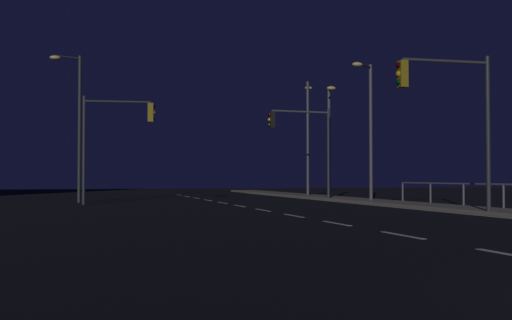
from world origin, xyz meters
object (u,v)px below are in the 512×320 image
at_px(traffic_light_mid_right, 450,101).
at_px(street_lamp_far_end, 368,118).
at_px(traffic_light_overhead_east, 302,134).
at_px(street_lamp_mid_block, 308,128).
at_px(traffic_light_far_left, 115,129).
at_px(street_lamp_corner, 75,115).
at_px(street_lamp_across_street, 329,131).

xyz_separation_m(traffic_light_mid_right, street_lamp_far_end, (2.02, 11.11, 0.45)).
distance_m(traffic_light_overhead_east, street_lamp_mid_block, 7.42).
height_order(traffic_light_far_left, street_lamp_far_end, street_lamp_far_end).
bearing_deg(street_lamp_mid_block, street_lamp_corner, -156.99).
bearing_deg(traffic_light_overhead_east, traffic_light_mid_right, -89.34).
bearing_deg(traffic_light_far_left, street_lamp_corner, 124.48).
bearing_deg(street_lamp_mid_block, traffic_light_mid_right, -96.70).
relative_size(street_lamp_far_end, street_lamp_across_street, 1.07).
relative_size(traffic_light_mid_right, street_lamp_far_end, 0.77).
distance_m(traffic_light_mid_right, traffic_light_overhead_east, 15.43).
distance_m(traffic_light_mid_right, street_lamp_across_street, 16.71).
bearing_deg(street_lamp_corner, traffic_light_far_left, -55.52).
bearing_deg(street_lamp_mid_block, street_lamp_far_end, -93.03).
relative_size(street_lamp_far_end, street_lamp_corner, 0.92).
bearing_deg(traffic_light_overhead_east, street_lamp_far_end, -62.98).
bearing_deg(street_lamp_far_end, street_lamp_mid_block, 86.97).
relative_size(traffic_light_overhead_east, street_lamp_mid_block, 0.67).
xyz_separation_m(traffic_light_overhead_east, street_lamp_far_end, (2.20, -4.31, 0.63)).
distance_m(traffic_light_mid_right, street_lamp_mid_block, 22.40).
height_order(traffic_light_mid_right, street_lamp_mid_block, street_lamp_mid_block).
bearing_deg(traffic_light_overhead_east, street_lamp_corner, 179.32).
height_order(traffic_light_overhead_east, street_lamp_across_street, street_lamp_across_street).
height_order(traffic_light_mid_right, street_lamp_across_street, street_lamp_across_street).
relative_size(traffic_light_far_left, street_lamp_mid_block, 0.69).
relative_size(traffic_light_far_left, street_lamp_across_street, 0.80).
height_order(traffic_light_far_left, street_lamp_mid_block, street_lamp_mid_block).
bearing_deg(street_lamp_far_end, traffic_light_far_left, 172.97).
bearing_deg(street_lamp_across_street, traffic_light_far_left, -163.58).
xyz_separation_m(traffic_light_far_left, street_lamp_far_end, (13.14, -1.62, 0.73)).
height_order(street_lamp_far_end, street_lamp_across_street, street_lamp_far_end).
relative_size(street_lamp_across_street, street_lamp_corner, 0.86).
relative_size(traffic_light_mid_right, street_lamp_corner, 0.71).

